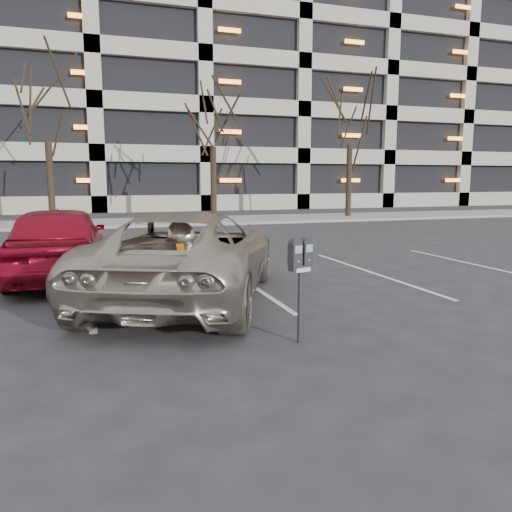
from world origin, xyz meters
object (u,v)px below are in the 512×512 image
Objects in this scene: tree_c at (212,100)px; parking_meter at (300,264)px; car_red at (59,241)px; suv_silver at (188,255)px; tree_d at (351,99)px; tree_b at (45,87)px.

parking_meter is (-3.03, -17.42, -4.56)m from tree_c.
parking_meter is 5.94m from car_red.
parking_meter is at bearing -99.87° from tree_c.
parking_meter is at bearing 131.55° from suv_silver.
tree_d is 18.63m from car_red.
car_red is at bearing -136.64° from tree_d.
car_red is at bearing -26.05° from suv_silver.
car_red is (-2.98, 5.13, -0.22)m from parking_meter.
tree_c reaches higher than suv_silver.
suv_silver is (3.11, -14.78, -4.95)m from tree_b.
tree_d is at bearing 0.00° from tree_c.
tree_d reaches higher than suv_silver.
tree_c is 18.26m from parking_meter.
tree_b is 13.28m from car_red.
tree_d is 1.88× the size of car_red.
tree_d is (7.00, 0.00, 0.38)m from tree_c.
suv_silver is at bearing 131.56° from car_red.
suv_silver is 1.32× the size of car_red.
parking_meter is 0.29× the size of car_red.
tree_b is 1.37× the size of suv_silver.
parking_meter is (-10.03, -17.42, -4.94)m from tree_d.
suv_silver is at bearing 89.23° from parking_meter.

